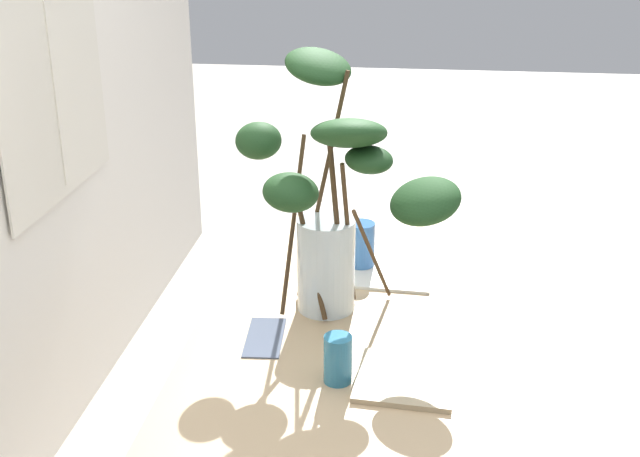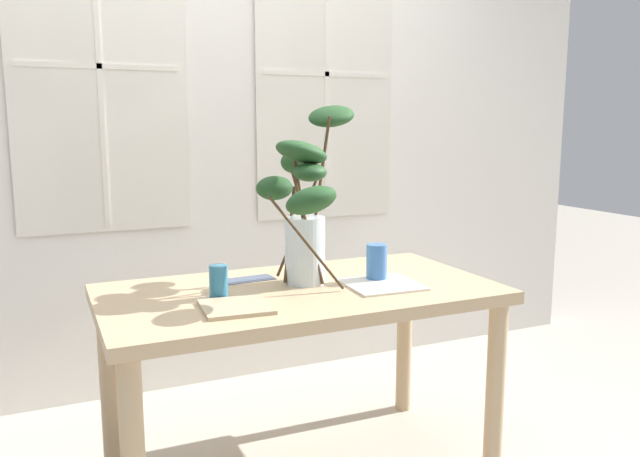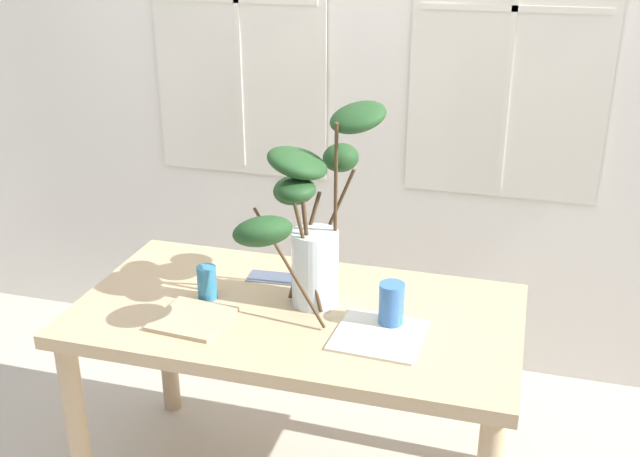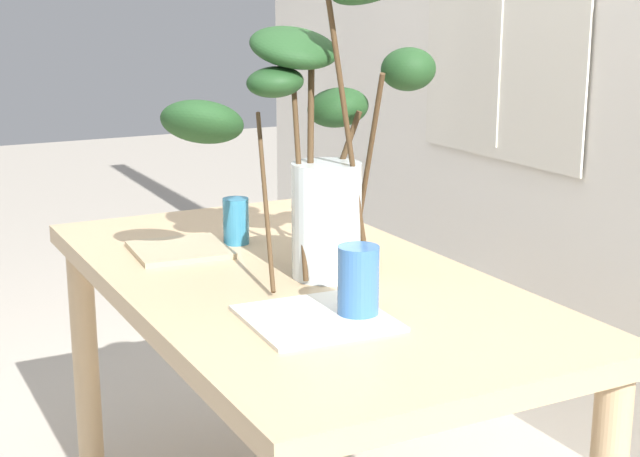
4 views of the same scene
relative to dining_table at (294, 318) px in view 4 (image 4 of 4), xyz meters
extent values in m
cube|color=tan|center=(0.00, 0.00, 0.08)|extent=(1.42, 0.76, 0.05)
cylinder|color=tan|center=(-0.65, -0.32, -0.29)|extent=(0.07, 0.07, 0.69)
cylinder|color=tan|center=(-0.65, 0.32, -0.29)|extent=(0.07, 0.07, 0.69)
cylinder|color=silver|center=(0.05, 0.06, 0.23)|extent=(0.15, 0.15, 0.25)
cylinder|color=silver|center=(0.05, 0.06, 0.15)|extent=(0.14, 0.14, 0.08)
cylinder|color=#47331E|center=(0.00, -0.07, 0.28)|extent=(0.26, 0.09, 0.34)
ellipsoid|color=#1E421E|center=(-0.04, -0.19, 0.45)|extent=(0.23, 0.23, 0.16)
cylinder|color=#47331E|center=(0.03, 0.03, 0.35)|extent=(0.08, 0.06, 0.49)
ellipsoid|color=#1E421E|center=(0.01, 0.00, 0.59)|extent=(0.27, 0.26, 0.14)
cylinder|color=#47331E|center=(0.11, 0.08, 0.42)|extent=(0.05, 0.14, 0.61)
cylinder|color=#47331E|center=(0.03, 0.00, 0.32)|extent=(0.12, 0.04, 0.42)
ellipsoid|color=#1E421E|center=(0.02, -0.05, 0.53)|extent=(0.14, 0.15, 0.07)
cylinder|color=#47331E|center=(0.00, 0.10, 0.28)|extent=(0.09, 0.11, 0.35)
ellipsoid|color=#1E421E|center=(-0.05, 0.13, 0.46)|extent=(0.20, 0.20, 0.11)
cylinder|color=#47331E|center=(0.06, 0.15, 0.33)|extent=(0.19, 0.05, 0.44)
ellipsoid|color=#1E421E|center=(0.08, 0.24, 0.55)|extent=(0.15, 0.14, 0.10)
cylinder|color=teal|center=(-0.30, -0.01, 0.16)|extent=(0.06, 0.06, 0.11)
cylinder|color=#386BAD|center=(0.31, -0.02, 0.17)|extent=(0.08, 0.08, 0.14)
cube|color=tan|center=(-0.29, -0.16, 0.11)|extent=(0.23, 0.23, 0.01)
cube|color=silver|center=(0.29, -0.09, 0.11)|extent=(0.27, 0.27, 0.01)
cube|color=#4C566B|center=(-0.13, 0.19, 0.10)|extent=(0.20, 0.10, 0.00)
camera|label=1|loc=(-1.89, -0.16, 1.13)|focal=46.10mm
camera|label=2|loc=(-0.85, -2.08, 0.69)|focal=35.56mm
camera|label=3|loc=(0.66, -2.04, 1.28)|focal=42.40mm
camera|label=4|loc=(1.79, -0.87, 0.70)|focal=52.96mm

